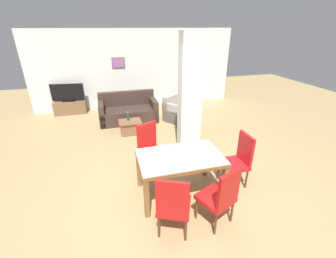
{
  "coord_description": "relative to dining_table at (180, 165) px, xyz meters",
  "views": [
    {
      "loc": [
        -1.05,
        -3.07,
        2.77
      ],
      "look_at": [
        0.0,
        0.79,
        0.93
      ],
      "focal_mm": 24.0,
      "sensor_mm": 36.0,
      "label": 1
    }
  ],
  "objects": [
    {
      "name": "ground_plane",
      "position": [
        0.0,
        0.0,
        -0.6
      ],
      "size": [
        18.0,
        18.0,
        0.0
      ],
      "primitive_type": "plane",
      "color": "#A28556"
    },
    {
      "name": "back_wall",
      "position": [
        -0.0,
        5.14,
        0.75
      ],
      "size": [
        7.2,
        0.09,
        2.7
      ],
      "color": "silver",
      "rests_on": "ground_plane"
    },
    {
      "name": "divider_pillar",
      "position": [
        0.68,
        1.43,
        0.75
      ],
      "size": [
        0.48,
        0.3,
        2.7
      ],
      "color": "silver",
      "rests_on": "ground_plane"
    },
    {
      "name": "dining_table",
      "position": [
        0.0,
        0.0,
        0.0
      ],
      "size": [
        1.42,
        0.89,
        0.78
      ],
      "color": "brown",
      "rests_on": "ground_plane"
    },
    {
      "name": "dining_chair_near_left",
      "position": [
        -0.35,
        -0.8,
        -0.06
      ],
      "size": [
        0.61,
        0.61,
        1.01
      ],
      "rotation": [
        0.0,
        0.0,
        -0.42
      ],
      "color": "#B31515",
      "rests_on": "ground_plane"
    },
    {
      "name": "dining_chair_far_left",
      "position": [
        -0.35,
        0.87,
        -0.06
      ],
      "size": [
        0.6,
        0.6,
        1.01
      ],
      "rotation": [
        0.0,
        0.0,
        -2.76
      ],
      "color": "red",
      "rests_on": "ground_plane"
    },
    {
      "name": "dining_chair_near_right",
      "position": [
        0.35,
        -0.82,
        -0.06
      ],
      "size": [
        0.6,
        0.6,
        1.01
      ],
      "rotation": [
        0.0,
        0.0,
        0.41
      ],
      "color": "#B31514",
      "rests_on": "ground_plane"
    },
    {
      "name": "dining_chair_head_right",
      "position": [
        1.13,
        0.0,
        -0.06
      ],
      "size": [
        0.46,
        0.46,
        1.01
      ],
      "rotation": [
        0.0,
        0.0,
        1.57
      ],
      "color": "red",
      "rests_on": "ground_plane"
    },
    {
      "name": "sofa",
      "position": [
        -0.51,
        3.71,
        -0.31
      ],
      "size": [
        1.76,
        0.89,
        0.88
      ],
      "rotation": [
        0.0,
        0.0,
        3.14
      ],
      "color": "#3B2B24",
      "rests_on": "ground_plane"
    },
    {
      "name": "armchair",
      "position": [
        1.09,
        3.31,
        -0.32
      ],
      "size": [
        1.2,
        1.2,
        0.79
      ],
      "rotation": [
        0.0,
        0.0,
        3.8
      ],
      "color": "#AEA296",
      "rests_on": "ground_plane"
    },
    {
      "name": "coffee_table",
      "position": [
        -0.57,
        2.71,
        -0.4
      ],
      "size": [
        0.61,
        0.45,
        0.38
      ],
      "color": "brown",
      "rests_on": "ground_plane"
    },
    {
      "name": "bottle",
      "position": [
        -0.61,
        2.77,
        -0.13
      ],
      "size": [
        0.07,
        0.07,
        0.25
      ],
      "color": "#194C23",
      "rests_on": "coffee_table"
    },
    {
      "name": "tv_stand",
      "position": [
        -2.37,
        4.86,
        -0.38
      ],
      "size": [
        1.03,
        0.4,
        0.44
      ],
      "color": "brown",
      "rests_on": "ground_plane"
    },
    {
      "name": "tv_screen",
      "position": [
        -2.37,
        4.86,
        0.13
      ],
      "size": [
        1.06,
        0.25,
        0.59
      ],
      "rotation": [
        0.0,
        0.0,
        3.01
      ],
      "color": "black",
      "rests_on": "tv_stand"
    },
    {
      "name": "floor_lamp",
      "position": [
        2.21,
        4.69,
        0.73
      ],
      "size": [
        0.3,
        0.3,
        1.6
      ],
      "color": "#B7B7BC",
      "rests_on": "ground_plane"
    }
  ]
}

